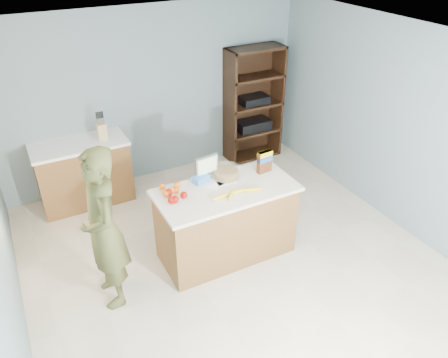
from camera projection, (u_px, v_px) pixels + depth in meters
name	position (u px, v px, depth m)	size (l,w,h in m)	color
floor	(238.00, 267.00, 5.01)	(4.50, 5.00, 0.02)	beige
walls	(241.00, 137.00, 4.15)	(4.52, 5.02, 2.51)	slate
counter_peninsula	(226.00, 224.00, 5.02)	(1.56, 0.76, 0.90)	brown
back_cabinet	(84.00, 172.00, 5.97)	(1.24, 0.62, 0.90)	brown
shelving_unit	(252.00, 106.00, 6.96)	(0.90, 0.40, 1.80)	black
person	(104.00, 230.00, 4.20)	(0.63, 0.42, 1.73)	#454923
knife_block	(102.00, 131.00, 5.78)	(0.12, 0.10, 0.31)	tan
envelopes	(222.00, 184.00, 4.86)	(0.37, 0.18, 0.00)	white
bananas	(236.00, 193.00, 4.65)	(0.59, 0.19, 0.05)	yellow
apples	(175.00, 197.00, 4.57)	(0.23, 0.23, 0.08)	#960901
oranges	(171.00, 189.00, 4.70)	(0.25, 0.23, 0.07)	orange
blue_carton	(201.00, 179.00, 4.87)	(0.18, 0.12, 0.08)	blue
salad_bowl	(226.00, 173.00, 4.96)	(0.30, 0.30, 0.13)	#267219
tv	(207.00, 166.00, 4.88)	(0.28, 0.12, 0.28)	silver
cereal_box	(265.00, 160.00, 5.01)	(0.18, 0.08, 0.26)	#592B14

